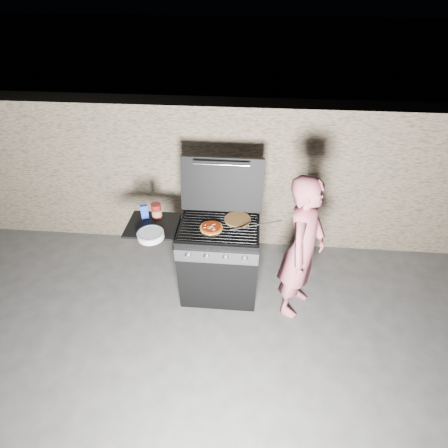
# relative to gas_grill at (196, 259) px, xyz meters

# --- Properties ---
(ground) EXTENTS (50.00, 50.00, 0.00)m
(ground) POSITION_rel_gas_grill_xyz_m (0.25, 0.00, -0.46)
(ground) COLOR #42403E
(stone_wall) EXTENTS (8.00, 0.35, 1.80)m
(stone_wall) POSITION_rel_gas_grill_xyz_m (0.25, 1.05, 0.44)
(stone_wall) COLOR #9F8569
(stone_wall) RESTS_ON ground
(gas_grill) EXTENTS (1.34, 0.79, 0.91)m
(gas_grill) POSITION_rel_gas_grill_xyz_m (0.00, 0.00, 0.00)
(gas_grill) COLOR black
(gas_grill) RESTS_ON ground
(pizza_topped) EXTENTS (0.28, 0.28, 0.03)m
(pizza_topped) POSITION_rel_gas_grill_xyz_m (0.18, -0.03, 0.47)
(pizza_topped) COLOR tan
(pizza_topped) RESTS_ON gas_grill
(pizza_plain) EXTENTS (0.35, 0.35, 0.01)m
(pizza_plain) POSITION_rel_gas_grill_xyz_m (0.43, 0.13, 0.46)
(pizza_plain) COLOR #D49246
(pizza_plain) RESTS_ON gas_grill
(sauce_jar) EXTENTS (0.11, 0.11, 0.16)m
(sauce_jar) POSITION_rel_gas_grill_xyz_m (-0.40, 0.13, 0.52)
(sauce_jar) COLOR maroon
(sauce_jar) RESTS_ON gas_grill
(blue_carton) EXTENTS (0.08, 0.06, 0.15)m
(blue_carton) POSITION_rel_gas_grill_xyz_m (-0.52, 0.10, 0.52)
(blue_carton) COLOR #1B38B2
(blue_carton) RESTS_ON gas_grill
(plate_stack) EXTENTS (0.25, 0.25, 0.06)m
(plate_stack) POSITION_rel_gas_grill_xyz_m (-0.38, -0.21, 0.48)
(plate_stack) COLOR silver
(plate_stack) RESTS_ON gas_grill
(person) EXTENTS (0.58, 0.68, 1.58)m
(person) POSITION_rel_gas_grill_xyz_m (1.07, -0.12, 0.33)
(person) COLOR #C45F6E
(person) RESTS_ON ground
(tongs) EXTENTS (0.50, 0.10, 0.10)m
(tongs) POSITION_rel_gas_grill_xyz_m (0.61, 0.00, 0.51)
(tongs) COLOR black
(tongs) RESTS_ON gas_grill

